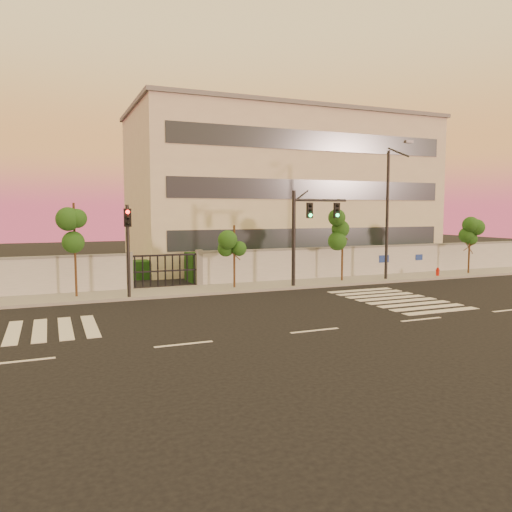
% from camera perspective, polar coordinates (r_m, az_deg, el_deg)
% --- Properties ---
extents(ground, '(120.00, 120.00, 0.00)m').
position_cam_1_polar(ground, '(18.96, 6.72, -8.48)').
color(ground, black).
rests_on(ground, ground).
extents(sidewalk, '(60.00, 3.00, 0.15)m').
position_cam_1_polar(sidewalk, '(28.40, -3.71, -3.72)').
color(sidewalk, gray).
rests_on(sidewalk, ground).
extents(perimeter_wall, '(60.00, 0.36, 2.20)m').
position_cam_1_polar(perimeter_wall, '(29.70, -4.47, -1.39)').
color(perimeter_wall, '#A9ACB0').
rests_on(perimeter_wall, ground).
extents(hedge_row, '(41.00, 4.25, 1.80)m').
position_cam_1_polar(hedge_row, '(32.65, -4.19, -1.24)').
color(hedge_row, '#14330F').
rests_on(hedge_row, ground).
extents(institutional_building, '(24.40, 12.40, 12.25)m').
position_cam_1_polar(institutional_building, '(42.14, 2.84, 7.48)').
color(institutional_building, beige).
rests_on(institutional_building, ground).
extents(road_markings, '(57.00, 7.62, 0.02)m').
position_cam_1_polar(road_markings, '(21.64, -1.88, -6.71)').
color(road_markings, silver).
rests_on(road_markings, ground).
extents(street_tree_c, '(1.46, 1.16, 4.87)m').
position_cam_1_polar(street_tree_c, '(26.64, -20.00, 2.97)').
color(street_tree_c, '#382314').
rests_on(street_tree_c, ground).
extents(street_tree_d, '(1.43, 1.14, 3.66)m').
position_cam_1_polar(street_tree_d, '(28.06, -2.47, 1.57)').
color(street_tree_d, '#382314').
rests_on(street_tree_d, ground).
extents(street_tree_e, '(1.54, 1.23, 4.30)m').
position_cam_1_polar(street_tree_e, '(31.32, 9.89, 2.74)').
color(street_tree_e, '#382314').
rests_on(street_tree_e, ground).
extents(street_tree_f, '(1.52, 1.21, 3.93)m').
position_cam_1_polar(street_tree_f, '(37.57, 23.25, 2.38)').
color(street_tree_f, '#382314').
rests_on(street_tree_f, ground).
extents(traffic_signal_main, '(3.56, 0.36, 5.63)m').
position_cam_1_polar(traffic_signal_main, '(29.00, 5.60, 3.36)').
color(traffic_signal_main, black).
rests_on(traffic_signal_main, ground).
extents(traffic_signal_secondary, '(0.37, 0.35, 4.77)m').
position_cam_1_polar(traffic_signal_secondary, '(25.61, -14.43, 1.80)').
color(traffic_signal_secondary, black).
rests_on(traffic_signal_secondary, ground).
extents(streetlight_east, '(0.51, 2.07, 8.60)m').
position_cam_1_polar(streetlight_east, '(32.47, 14.97, 5.33)').
color(streetlight_east, black).
rests_on(streetlight_east, ground).
extents(fire_hydrant, '(0.26, 0.26, 0.70)m').
position_cam_1_polar(fire_hydrant, '(35.41, 20.05, -1.81)').
color(fire_hydrant, '#AD180B').
rests_on(fire_hydrant, ground).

